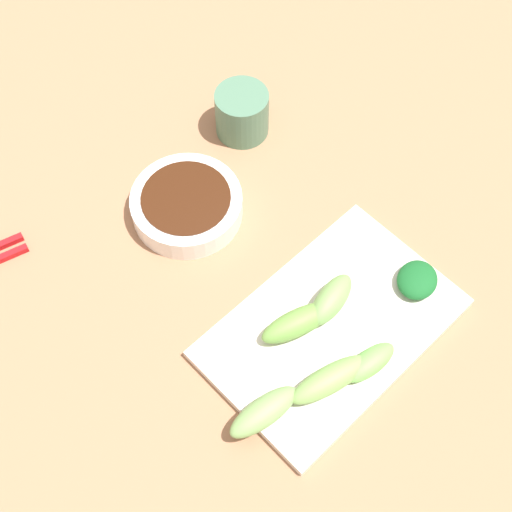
{
  "coord_description": "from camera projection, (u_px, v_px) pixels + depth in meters",
  "views": [
    {
      "loc": [
        0.28,
        -0.26,
        0.77
      ],
      "look_at": [
        -0.02,
        0.02,
        0.05
      ],
      "focal_mm": 51.07,
      "sensor_mm": 36.0,
      "label": 1
    }
  ],
  "objects": [
    {
      "name": "serving_plate",
      "position": [
        331.0,
        328.0,
        0.82
      ],
      "size": [
        0.18,
        0.28,
        0.01
      ],
      "primitive_type": "cube",
      "color": "silver",
      "rests_on": "tabletop"
    },
    {
      "name": "tabletop",
      "position": [
        256.0,
        298.0,
        0.85
      ],
      "size": [
        2.1,
        2.1,
        0.02
      ],
      "primitive_type": "cube",
      "color": "#A07050",
      "rests_on": "ground"
    },
    {
      "name": "broccoli_leafy_0",
      "position": [
        417.0,
        280.0,
        0.83
      ],
      "size": [
        0.06,
        0.06,
        0.02
      ],
      "primitive_type": "ellipsoid",
      "rotation": [
        0.0,
        0.0,
        0.33
      ],
      "color": "#175D26",
      "rests_on": "serving_plate"
    },
    {
      "name": "broccoli_stalk_1",
      "position": [
        264.0,
        412.0,
        0.75
      ],
      "size": [
        0.04,
        0.09,
        0.03
      ],
      "primitive_type": "ellipsoid",
      "rotation": [
        0.0,
        0.0,
        -0.13
      ],
      "color": "#78A25A",
      "rests_on": "serving_plate"
    },
    {
      "name": "sauce_bowl",
      "position": [
        187.0,
        204.0,
        0.88
      ],
      "size": [
        0.14,
        0.14,
        0.03
      ],
      "color": "white",
      "rests_on": "tabletop"
    },
    {
      "name": "broccoli_stalk_5",
      "position": [
        331.0,
        300.0,
        0.81
      ],
      "size": [
        0.04,
        0.08,
        0.03
      ],
      "primitive_type": "ellipsoid",
      "rotation": [
        0.0,
        0.0,
        0.19
      ],
      "color": "#76A758",
      "rests_on": "serving_plate"
    },
    {
      "name": "broccoli_stalk_2",
      "position": [
        330.0,
        379.0,
        0.76
      ],
      "size": [
        0.05,
        0.1,
        0.03
      ],
      "primitive_type": "ellipsoid",
      "rotation": [
        0.0,
        0.0,
        -0.24
      ],
      "color": "#79A755",
      "rests_on": "serving_plate"
    },
    {
      "name": "tea_cup",
      "position": [
        242.0,
        113.0,
        0.94
      ],
      "size": [
        0.07,
        0.07,
        0.06
      ],
      "primitive_type": "cylinder",
      "color": "#4C775D",
      "rests_on": "tabletop"
    },
    {
      "name": "broccoli_stalk_4",
      "position": [
        300.0,
        321.0,
        0.8
      ],
      "size": [
        0.05,
        0.09,
        0.03
      ],
      "primitive_type": "ellipsoid",
      "rotation": [
        0.0,
        0.0,
        -0.29
      ],
      "color": "#6B9F45",
      "rests_on": "serving_plate"
    },
    {
      "name": "broccoli_stalk_3",
      "position": [
        370.0,
        362.0,
        0.78
      ],
      "size": [
        0.03,
        0.07,
        0.02
      ],
      "primitive_type": "ellipsoid",
      "rotation": [
        0.0,
        0.0,
        -0.11
      ],
      "color": "#6FBB53",
      "rests_on": "serving_plate"
    }
  ]
}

